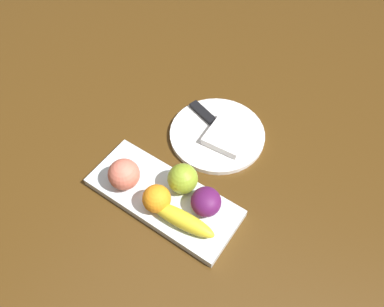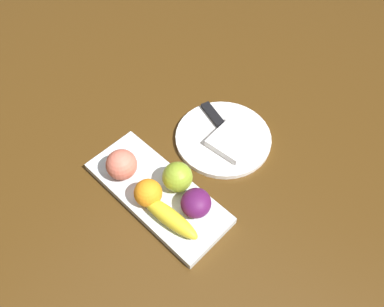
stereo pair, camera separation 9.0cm
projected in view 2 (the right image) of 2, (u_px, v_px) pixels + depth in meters
The scene contains 10 objects.
ground_plane at pixel (151, 178), 0.92m from camera, with size 2.40×2.40×0.00m, color #492E10.
fruit_tray at pixel (157, 193), 0.88m from camera, with size 0.36×0.15×0.02m, color silver.
apple at pixel (177, 177), 0.86m from camera, with size 0.07×0.07×0.07m, color #89A629.
banana at pixel (169, 217), 0.81m from camera, with size 0.16×0.04×0.04m, color yellow.
orange_near_apple at pixel (148, 193), 0.83m from camera, with size 0.06×0.06×0.06m, color orange.
peach at pixel (122, 165), 0.87m from camera, with size 0.07×0.07×0.07m, color #DD6F59.
grape_bunch at pixel (196, 203), 0.82m from camera, with size 0.07×0.07×0.05m, color #53164D.
dinner_plate at pixel (223, 138), 0.99m from camera, with size 0.25×0.25×0.01m, color white.
folded_napkin at pixel (233, 140), 0.96m from camera, with size 0.10×0.11×0.02m, color white.
knife at pixel (216, 119), 1.01m from camera, with size 0.18×0.07×0.01m.
Camera 2 is at (0.42, -0.29, 0.78)m, focal length 35.10 mm.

